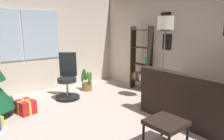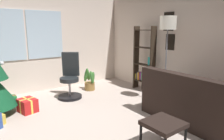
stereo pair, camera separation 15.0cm
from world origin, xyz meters
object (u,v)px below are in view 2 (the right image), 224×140
(office_chair, at_px, (70,80))
(potted_plant, at_px, (90,81))
(couch, at_px, (203,104))
(floor_lamp, at_px, (168,30))
(bookshelf, at_px, (144,63))
(gift_box_red, at_px, (28,105))
(footstool, at_px, (163,125))
(gift_box_green, at_px, (11,99))

(office_chair, height_order, potted_plant, office_chair)
(couch, distance_m, floor_lamp, 1.67)
(couch, height_order, bookshelf, bookshelf)
(gift_box_red, height_order, office_chair, office_chair)
(office_chair, relative_size, potted_plant, 1.76)
(couch, relative_size, potted_plant, 2.86)
(footstool, relative_size, potted_plant, 0.80)
(office_chair, bearing_deg, floor_lamp, -45.06)
(gift_box_red, distance_m, bookshelf, 2.97)
(floor_lamp, bearing_deg, footstool, -141.65)
(footstool, relative_size, gift_box_red, 1.21)
(floor_lamp, bearing_deg, couch, -102.97)
(couch, xyz_separation_m, gift_box_red, (-2.38, 2.30, -0.18))
(couch, xyz_separation_m, gift_box_green, (-2.52, 3.09, -0.24))
(gift_box_green, height_order, bookshelf, bookshelf)
(gift_box_green, bearing_deg, office_chair, -22.14)
(gift_box_green, relative_size, bookshelf, 0.13)
(couch, height_order, office_chair, office_chair)
(floor_lamp, bearing_deg, potted_plant, 116.30)
(bookshelf, xyz_separation_m, potted_plant, (-1.16, 0.87, -0.49))
(couch, xyz_separation_m, footstool, (-1.22, -0.11, 0.02))
(couch, bearing_deg, bookshelf, 75.19)
(gift_box_red, bearing_deg, office_chair, 15.66)
(gift_box_green, distance_m, floor_lamp, 3.76)
(gift_box_red, bearing_deg, floor_lamp, -25.66)
(office_chair, height_order, bookshelf, bookshelf)
(gift_box_green, distance_m, potted_plant, 1.91)
(bookshelf, relative_size, floor_lamp, 0.90)
(bookshelf, bearing_deg, floor_lamp, -106.88)
(couch, relative_size, footstool, 3.57)
(gift_box_red, xyz_separation_m, potted_plant, (1.73, 0.53, 0.11))
(couch, height_order, potted_plant, couch)
(couch, distance_m, gift_box_green, 4.00)
(couch, xyz_separation_m, office_chair, (-1.31, 2.60, 0.10))
(couch, distance_m, gift_box_red, 3.31)
(footstool, xyz_separation_m, potted_plant, (0.58, 2.94, -0.09))
(floor_lamp, bearing_deg, gift_box_red, 154.34)
(gift_box_red, height_order, potted_plant, potted_plant)
(footstool, bearing_deg, potted_plant, 78.92)
(gift_box_green, xyz_separation_m, floor_lamp, (2.76, -2.05, 1.53))
(floor_lamp, bearing_deg, gift_box_green, 143.47)
(couch, height_order, gift_box_green, couch)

